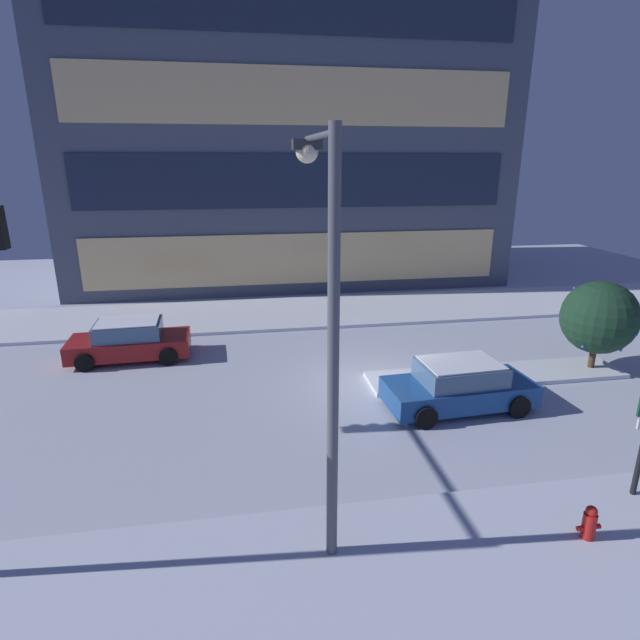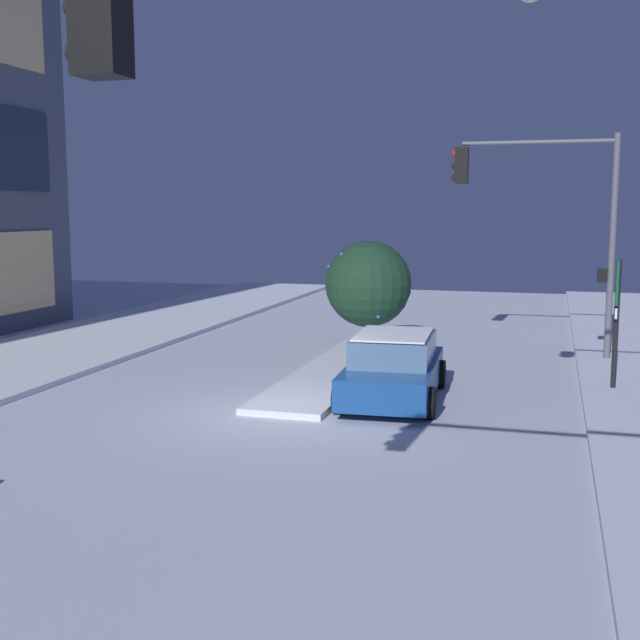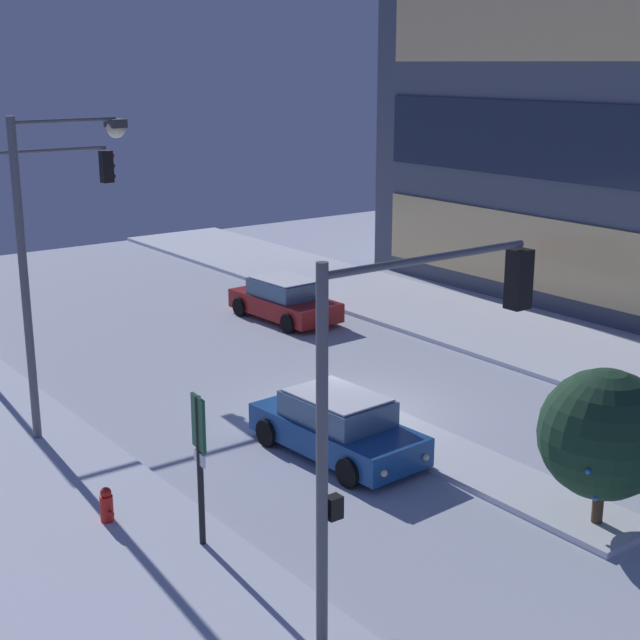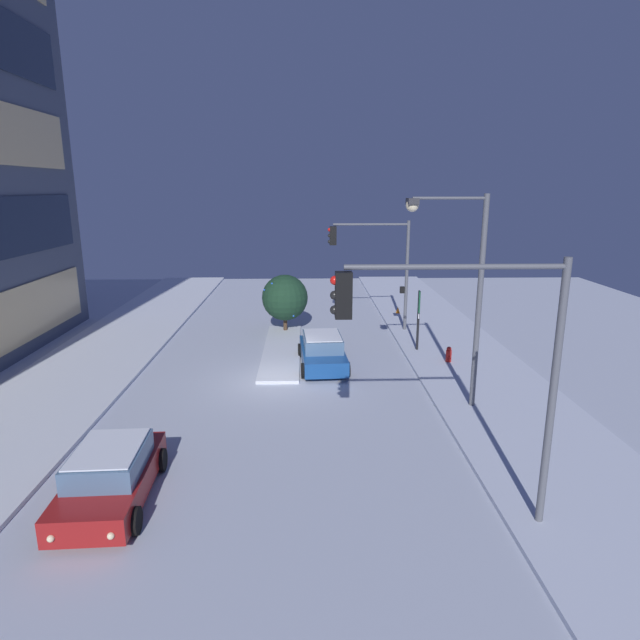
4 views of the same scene
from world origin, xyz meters
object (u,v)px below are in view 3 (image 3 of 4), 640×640
(car_far, at_px, (285,300))
(parking_info_sign, at_px, (200,453))
(fire_hydrant, at_px, (107,508))
(traffic_light_corner_near_left, at_px, (23,210))
(decorated_tree_median, at_px, (604,434))
(traffic_light_corner_near_right, at_px, (409,373))
(car_near, at_px, (337,426))
(street_lamp_arched, at_px, (52,233))

(car_far, xyz_separation_m, parking_info_sign, (12.51, -10.51, 1.26))
(fire_hydrant, bearing_deg, traffic_light_corner_near_left, 166.10)
(car_far, distance_m, traffic_light_corner_near_left, 9.52)
(parking_info_sign, height_order, decorated_tree_median, decorated_tree_median)
(traffic_light_corner_near_right, height_order, fire_hydrant, traffic_light_corner_near_right)
(car_near, height_order, decorated_tree_median, decorated_tree_median)
(fire_hydrant, bearing_deg, traffic_light_corner_near_right, 24.65)
(traffic_light_corner_near_left, relative_size, decorated_tree_median, 1.98)
(car_far, relative_size, decorated_tree_median, 1.38)
(traffic_light_corner_near_right, distance_m, parking_info_sign, 4.74)
(traffic_light_corner_near_left, distance_m, fire_hydrant, 12.99)
(traffic_light_corner_near_left, bearing_deg, decorated_tree_median, -75.08)
(car_far, xyz_separation_m, fire_hydrant, (10.61, -11.57, -0.30))
(car_far, height_order, traffic_light_corner_near_left, traffic_light_corner_near_left)
(street_lamp_arched, relative_size, decorated_tree_median, 2.36)
(car_far, xyz_separation_m, decorated_tree_median, (16.39, -3.89, 1.28))
(car_near, height_order, street_lamp_arched, street_lamp_arched)
(car_near, distance_m, street_lamp_arched, 7.98)
(parking_info_sign, bearing_deg, car_near, 30.83)
(traffic_light_corner_near_left, bearing_deg, traffic_light_corner_near_right, -91.03)
(street_lamp_arched, distance_m, parking_info_sign, 7.55)
(traffic_light_corner_near_right, bearing_deg, parking_info_sign, 112.28)
(traffic_light_corner_near_left, xyz_separation_m, fire_hydrant, (11.95, -2.96, -4.13))
(decorated_tree_median, bearing_deg, parking_info_sign, -120.39)
(traffic_light_corner_near_right, relative_size, decorated_tree_median, 1.90)
(traffic_light_corner_near_right, relative_size, street_lamp_arched, 0.80)
(traffic_light_corner_near_right, height_order, parking_info_sign, traffic_light_corner_near_right)
(car_near, bearing_deg, traffic_light_corner_near_left, -169.86)
(traffic_light_corner_near_right, xyz_separation_m, street_lamp_arched, (-10.76, -1.43, 0.78))
(parking_info_sign, bearing_deg, car_far, 57.90)
(fire_hydrant, bearing_deg, car_far, 132.52)
(street_lamp_arched, distance_m, decorated_tree_median, 12.94)
(car_near, xyz_separation_m, parking_info_sign, (2.00, -4.73, 1.26))
(car_near, relative_size, traffic_light_corner_near_right, 0.74)
(traffic_light_corner_near_right, height_order, street_lamp_arched, street_lamp_arched)
(traffic_light_corner_near_right, distance_m, street_lamp_arched, 10.88)
(car_far, distance_m, fire_hydrant, 15.70)
(parking_info_sign, bearing_deg, street_lamp_arched, 96.70)
(traffic_light_corner_near_left, height_order, street_lamp_arched, street_lamp_arched)
(traffic_light_corner_near_left, distance_m, parking_info_sign, 14.21)
(street_lamp_arched, height_order, decorated_tree_median, street_lamp_arched)
(street_lamp_arched, bearing_deg, fire_hydrant, -104.93)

